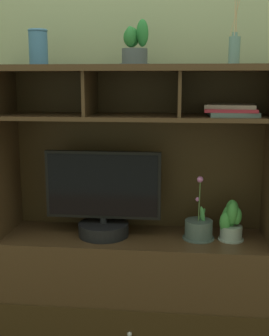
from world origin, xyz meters
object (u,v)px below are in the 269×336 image
at_px(magazine_stack_left, 231,110).
at_px(media_console, 135,256).
at_px(tv_monitor, 103,203).
at_px(potted_orchid, 199,229).
at_px(potted_fern, 231,222).
at_px(potted_succulent, 134,48).
at_px(ceramic_vase, 38,47).
at_px(diffuser_bottle, 234,50).

bearing_deg(magazine_stack_left, media_console, -179.72).
bearing_deg(tv_monitor, potted_orchid, 0.67).
bearing_deg(potted_fern, magazine_stack_left, 136.38).
distance_m(media_console, magazine_stack_left, 0.91).
height_order(potted_fern, magazine_stack_left, magazine_stack_left).
height_order(media_console, potted_succulent, potted_succulent).
distance_m(potted_orchid, magazine_stack_left, 0.63).
distance_m(magazine_stack_left, ceramic_vase, 1.00).
relative_size(tv_monitor, potted_fern, 2.87).
relative_size(potted_fern, diffuser_bottle, 0.65).
xyz_separation_m(media_console, potted_fern, (0.50, -0.02, 0.22)).
bearing_deg(potted_fern, tv_monitor, -179.37).
bearing_deg(potted_fern, potted_orchid, -179.50).
bearing_deg(diffuser_bottle, ceramic_vase, -179.42).
height_order(potted_fern, ceramic_vase, ceramic_vase).
xyz_separation_m(potted_fern, ceramic_vase, (-0.97, -0.00, 0.87)).
xyz_separation_m(tv_monitor, ceramic_vase, (-0.32, 0.00, 0.79)).
bearing_deg(potted_succulent, magazine_stack_left, -0.34).
bearing_deg(ceramic_vase, potted_orchid, 0.18).
height_order(tv_monitor, magazine_stack_left, magazine_stack_left).
xyz_separation_m(potted_orchid, magazine_stack_left, (0.14, 0.02, 0.61)).
relative_size(potted_fern, potted_succulent, 0.95).
bearing_deg(tv_monitor, ceramic_vase, 179.40).
distance_m(diffuser_bottle, potted_succulent, 0.48).
relative_size(potted_orchid, ceramic_vase, 1.90).
distance_m(media_console, potted_orchid, 0.38).
bearing_deg(potted_orchid, media_console, 176.59).
distance_m(diffuser_bottle, ceramic_vase, 0.96).
height_order(media_console, potted_fern, media_console).
xyz_separation_m(potted_fern, diffuser_bottle, (-0.02, 0.01, 0.85)).
distance_m(tv_monitor, magazine_stack_left, 0.80).
bearing_deg(magazine_stack_left, potted_fern, -43.62).
height_order(tv_monitor, potted_succulent, potted_succulent).
relative_size(potted_fern, magazine_stack_left, 0.78).
xyz_separation_m(potted_orchid, potted_succulent, (-0.34, 0.03, 0.91)).
bearing_deg(potted_fern, potted_succulent, 177.28).
bearing_deg(diffuser_bottle, potted_succulent, 177.86).
height_order(potted_succulent, ceramic_vase, potted_succulent).
relative_size(potted_orchid, magazine_stack_left, 1.23).
distance_m(potted_fern, magazine_stack_left, 0.57).
relative_size(tv_monitor, magazine_stack_left, 2.23).
height_order(tv_monitor, potted_orchid, tv_monitor).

